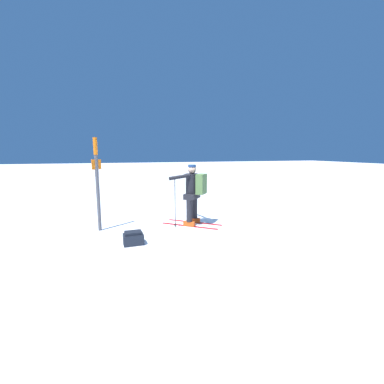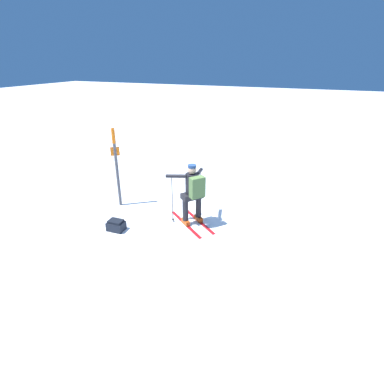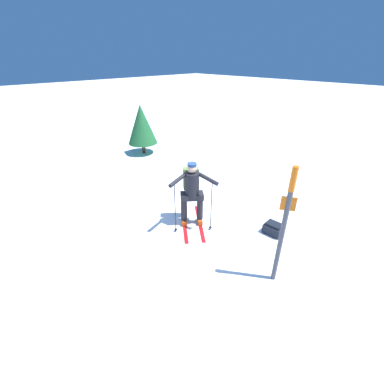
{
  "view_description": "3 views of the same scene",
  "coord_description": "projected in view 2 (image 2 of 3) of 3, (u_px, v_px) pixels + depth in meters",
  "views": [
    {
      "loc": [
        -6.51,
        1.75,
        1.93
      ],
      "look_at": [
        -0.12,
        -0.19,
        0.88
      ],
      "focal_mm": 24.0,
      "sensor_mm": 36.0,
      "label": 1
    },
    {
      "loc": [
        -6.47,
        -2.81,
        3.97
      ],
      "look_at": [
        -0.12,
        -0.19,
        0.88
      ],
      "focal_mm": 28.0,
      "sensor_mm": 36.0,
      "label": 2
    },
    {
      "loc": [
        3.54,
        3.58,
        3.72
      ],
      "look_at": [
        -0.12,
        -0.19,
        0.88
      ],
      "focal_mm": 24.0,
      "sensor_mm": 36.0,
      "label": 3
    }
  ],
  "objects": [
    {
      "name": "skier",
      "position": [
        193.0,
        191.0,
        7.48
      ],
      "size": [
        1.35,
        1.52,
        1.6
      ],
      "color": "red",
      "rests_on": "ground_plane"
    },
    {
      "name": "trail_marker",
      "position": [
        116.0,
        162.0,
        8.29
      ],
      "size": [
        0.15,
        0.21,
        2.27
      ],
      "color": "#4C4C51",
      "rests_on": "ground_plane"
    },
    {
      "name": "dropped_backpack",
      "position": [
        116.0,
        225.0,
        7.49
      ],
      "size": [
        0.32,
        0.43,
        0.28
      ],
      "color": "black",
      "rests_on": "ground_plane"
    },
    {
      "name": "ground_plane",
      "position": [
        187.0,
        219.0,
        8.06
      ],
      "size": [
        80.0,
        80.0,
        0.0
      ],
      "primitive_type": "plane",
      "color": "white"
    }
  ]
}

